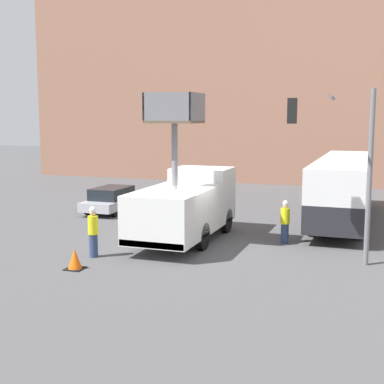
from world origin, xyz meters
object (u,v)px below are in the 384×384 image
Objects in this scene: road_worker_directing at (285,222)px; utility_truck at (185,204)px; road_worker_near_truck at (93,232)px; traffic_light_pole at (342,148)px; parked_car_curbside at (113,199)px; city_bus at (344,184)px; traffic_cone_near_truck at (75,260)px.

utility_truck is at bearing -52.64° from road_worker_directing.
utility_truck reaches higher than road_worker_directing.
traffic_light_pole is at bearing 159.52° from road_worker_near_truck.
utility_truck reaches higher than parked_car_curbside.
road_worker_near_truck is 9.58m from parked_car_curbside.
road_worker_near_truck is (-8.65, -2.26, -3.15)m from traffic_light_pole.
city_bus is 8.26m from traffic_light_pole.
road_worker_near_truck is (-8.26, -10.20, -0.91)m from city_bus.
utility_truck is at bearing 149.21° from city_bus.
utility_truck is 5.77m from traffic_cone_near_truck.
city_bus is 6.30× the size of road_worker_near_truck.
traffic_light_pole is 10.03m from traffic_cone_near_truck.
road_worker_directing is at bearing 45.45° from traffic_cone_near_truck.
city_bus is at bearing 55.71° from traffic_cone_near_truck.
city_bus reaches higher than road_worker_near_truck.
city_bus is 1.96× the size of traffic_light_pole.
traffic_light_pole reaches higher than parked_car_curbside.
road_worker_near_truck is at bearing -165.34° from traffic_light_pole.
road_worker_directing is (4.01, 1.01, -0.69)m from utility_truck.
city_bus is at bearing 92.79° from traffic_light_pole.
road_worker_near_truck is 7.83m from road_worker_directing.
traffic_light_pole is at bearing -11.96° from utility_truck.
city_bus is at bearing -175.79° from road_worker_directing.
traffic_cone_near_truck is (-6.13, -6.23, -0.56)m from road_worker_directing.
utility_truck is 4.33m from road_worker_near_truck.
road_worker_directing is 8.76m from traffic_cone_near_truck.
city_bus is 6.72× the size of road_worker_directing.
utility_truck is 4.20m from road_worker_directing.
traffic_light_pole is 1.36× the size of parked_car_curbside.
utility_truck is at bearing 168.04° from traffic_light_pole.
traffic_light_pole is 3.22× the size of road_worker_near_truck.
road_worker_directing reaches higher than parked_car_curbside.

